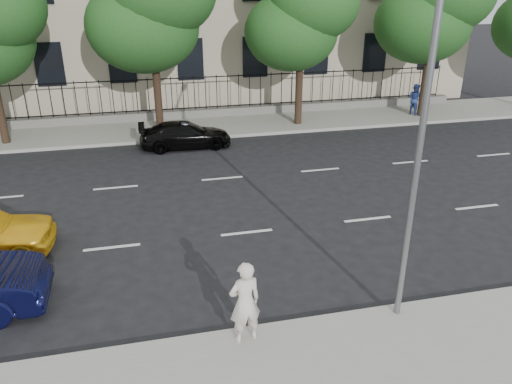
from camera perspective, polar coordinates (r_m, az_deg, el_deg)
ground at (r=13.24m, az=1.23°, el=-9.69°), size 120.00×120.00×0.00m
far_sidewalk at (r=25.88m, az=-6.46°, el=7.43°), size 60.00×4.00×0.15m
lane_markings at (r=17.30m, az=-2.63°, el=-1.18°), size 49.60×4.62×0.01m
iron_fence at (r=27.36m, az=-6.97°, el=9.55°), size 30.00×0.50×2.20m
street_light at (r=10.59m, az=17.44°, el=10.96°), size 0.25×3.32×8.05m
tree_d at (r=25.33m, az=5.23°, el=20.40°), size 5.34×4.94×8.84m
black_sedan at (r=22.85m, az=-8.08°, el=6.48°), size 4.09×1.67×1.19m
woman_near at (r=10.50m, az=-1.28°, el=-12.49°), size 0.76×0.58×1.89m
pedestrian_far at (r=28.93m, az=17.70°, el=10.08°), size 0.89×0.99×1.66m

